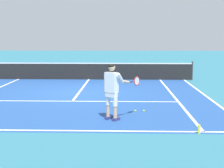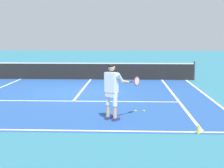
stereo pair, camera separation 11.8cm
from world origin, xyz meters
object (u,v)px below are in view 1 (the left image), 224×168
object	(u,v)px
tennis_player	(112,88)
tennis_ball_by_baseline	(144,111)
tennis_ball_near_feet	(135,111)
water_bottle	(199,129)

from	to	relation	value
tennis_player	tennis_ball_by_baseline	bearing A→B (deg)	47.07
tennis_ball_near_feet	tennis_ball_by_baseline	distance (m)	0.28
tennis_ball_near_feet	water_bottle	xyz separation A→B (m)	(1.57, -2.44, 0.09)
tennis_ball_near_feet	water_bottle	bearing A→B (deg)	-57.22
tennis_player	water_bottle	distance (m)	2.82
tennis_ball_near_feet	water_bottle	size ratio (longest dim) A/B	0.27
water_bottle	tennis_ball_near_feet	bearing A→B (deg)	122.78
tennis_player	tennis_ball_near_feet	xyz separation A→B (m)	(0.74, 1.09, -0.96)
tennis_ball_near_feet	water_bottle	distance (m)	2.91
tennis_player	water_bottle	bearing A→B (deg)	-30.25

